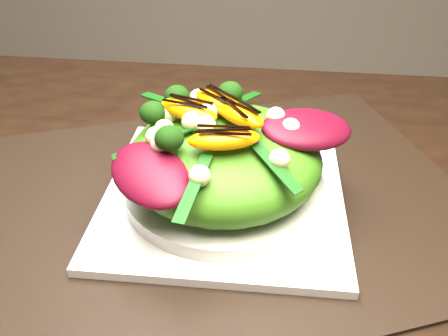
# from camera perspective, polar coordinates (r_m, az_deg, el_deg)

# --- Properties ---
(dining_table) EXTENTS (1.60, 0.90, 0.75)m
(dining_table) POSITION_cam_1_polar(r_m,az_deg,el_deg) (0.49, -5.63, -10.95)
(dining_table) COLOR black
(dining_table) RESTS_ON floor
(placemat) EXTENTS (0.65, 0.57, 0.00)m
(placemat) POSITION_cam_1_polar(r_m,az_deg,el_deg) (0.52, -0.00, -3.84)
(placemat) COLOR black
(placemat) RESTS_ON dining_table
(plate_base) EXTENTS (0.26, 0.26, 0.01)m
(plate_base) POSITION_cam_1_polar(r_m,az_deg,el_deg) (0.52, -0.00, -3.23)
(plate_base) COLOR silver
(plate_base) RESTS_ON placemat
(salad_bowl) EXTENTS (0.26, 0.26, 0.02)m
(salad_bowl) POSITION_cam_1_polar(r_m,az_deg,el_deg) (0.51, -0.00, -2.10)
(salad_bowl) COLOR silver
(salad_bowl) RESTS_ON plate_base
(lettuce_mound) EXTENTS (0.21, 0.21, 0.08)m
(lettuce_mound) POSITION_cam_1_polar(r_m,az_deg,el_deg) (0.49, 0.00, 1.23)
(lettuce_mound) COLOR #427C17
(lettuce_mound) RESTS_ON salad_bowl
(radicchio_leaf) EXTENTS (0.11, 0.09, 0.02)m
(radicchio_leaf) POSITION_cam_1_polar(r_m,az_deg,el_deg) (0.48, 9.95, 4.65)
(radicchio_leaf) COLOR #470716
(radicchio_leaf) RESTS_ON lettuce_mound
(orange_segment) EXTENTS (0.07, 0.04, 0.02)m
(orange_segment) POSITION_cam_1_polar(r_m,az_deg,el_deg) (0.47, -0.58, 6.73)
(orange_segment) COLOR orange
(orange_segment) RESTS_ON lettuce_mound
(broccoli_floret) EXTENTS (0.04, 0.04, 0.04)m
(broccoli_floret) POSITION_cam_1_polar(r_m,az_deg,el_deg) (0.51, -5.39, 8.82)
(broccoli_floret) COLOR black
(broccoli_floret) RESTS_ON lettuce_mound
(macadamia_nut) EXTENTS (0.02, 0.02, 0.02)m
(macadamia_nut) POSITION_cam_1_polar(r_m,az_deg,el_deg) (0.43, 3.23, 3.38)
(macadamia_nut) COLOR beige
(macadamia_nut) RESTS_ON lettuce_mound
(balsamic_drizzle) EXTENTS (0.04, 0.01, 0.00)m
(balsamic_drizzle) POSITION_cam_1_polar(r_m,az_deg,el_deg) (0.47, -0.59, 7.75)
(balsamic_drizzle) COLOR black
(balsamic_drizzle) RESTS_ON orange_segment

